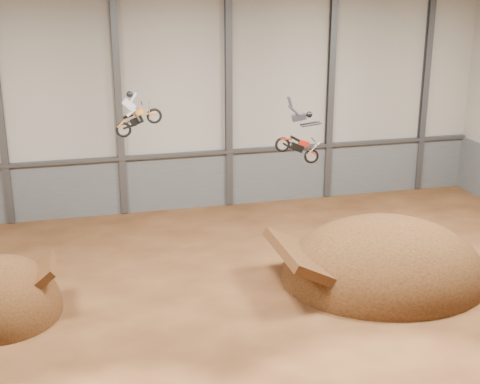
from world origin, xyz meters
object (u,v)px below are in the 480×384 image
object	(u,v)px
takeoff_ramp	(5,313)
landing_ramp	(383,277)
fmx_rider_a	(141,108)
fmx_rider_b	(295,131)

from	to	relation	value
takeoff_ramp	landing_ramp	world-z (taller)	landing_ramp
takeoff_ramp	fmx_rider_a	size ratio (longest dim) A/B	2.52
fmx_rider_a	fmx_rider_b	size ratio (longest dim) A/B	0.77
takeoff_ramp	fmx_rider_b	world-z (taller)	fmx_rider_b
fmx_rider_b	landing_ramp	bearing A→B (deg)	-16.66
takeoff_ramp	fmx_rider_a	distance (m)	10.99
takeoff_ramp	landing_ramp	distance (m)	17.64
fmx_rider_a	landing_ramp	bearing A→B (deg)	-15.83
takeoff_ramp	fmx_rider_a	world-z (taller)	fmx_rider_a
landing_ramp	fmx_rider_b	distance (m)	8.43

